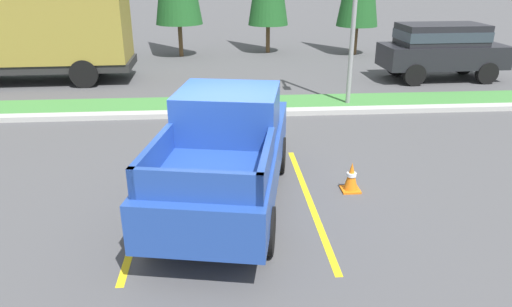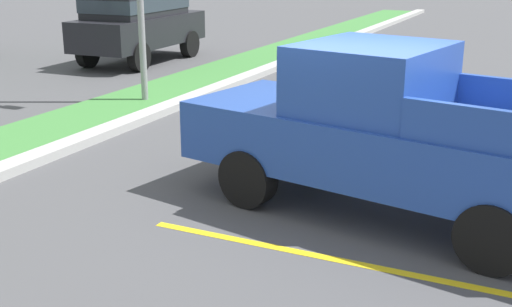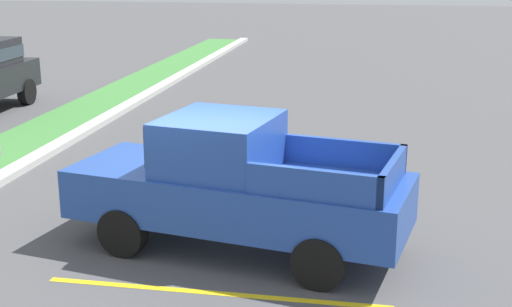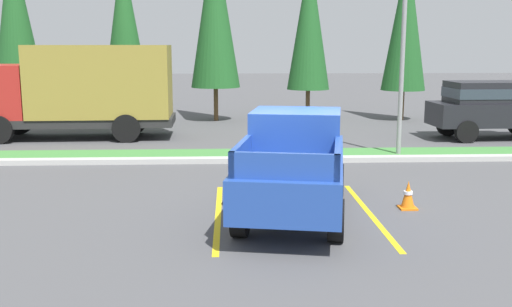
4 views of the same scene
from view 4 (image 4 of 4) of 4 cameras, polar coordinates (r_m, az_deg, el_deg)
name	(u,v)px [view 4 (image 4 of 4)]	position (r m, az deg, el deg)	size (l,w,h in m)	color
ground_plane	(296,208)	(12.57, 3.84, -5.29)	(120.00, 120.00, 0.00)	#4C4C4F
parking_line_near	(218,215)	(12.05, -3.68, -5.96)	(0.12, 4.80, 0.01)	yellow
parking_line_far	(369,213)	(12.38, 10.89, -5.68)	(0.12, 4.80, 0.01)	yellow
curb_strip	(277,160)	(17.40, 2.03, -0.59)	(56.00, 0.40, 0.15)	#B2B2AD
grass_median	(274,154)	(18.48, 1.76, -0.08)	(56.00, 1.80, 0.06)	#42843D
pickup_truck_main	(295,164)	(11.92, 3.79, -1.01)	(2.83, 5.48, 2.10)	black
cargo_truck_distant	(83,88)	(22.61, -16.33, 6.08)	(6.86, 2.66, 3.40)	black
suv_distant	(494,105)	(23.28, 21.95, 4.35)	(4.65, 2.07, 2.10)	black
street_light	(405,35)	(18.52, 14.19, 11.04)	(0.24, 1.49, 6.31)	gray
cypress_tree_leftmost	(15,13)	(28.34, -22.24, 12.48)	(2.11, 2.11, 8.12)	brown
cypress_tree_left_inner	(124,22)	(26.84, -12.60, 12.30)	(1.94, 1.94, 7.46)	brown
cypress_tree_center	(215,9)	(26.89, -4.00, 13.78)	(2.20, 2.20, 8.46)	brown
cypress_tree_right_inner	(309,21)	(27.81, 5.14, 12.58)	(1.97, 1.97, 7.58)	brown
cypress_tree_rightmost	(406,20)	(27.85, 14.24, 12.38)	(1.99, 1.99, 7.64)	brown
traffic_cone	(408,195)	(12.84, 14.46, -3.93)	(0.36, 0.36, 0.60)	orange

